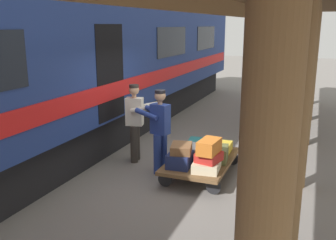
# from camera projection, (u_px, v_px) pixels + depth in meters

# --- Properties ---
(ground_plane) EXTENTS (60.00, 60.00, 0.00)m
(ground_plane) POSITION_uv_depth(u_px,v_px,m) (193.00, 171.00, 7.84)
(ground_plane) COLOR slate
(platform_canopy) EXTENTS (3.20, 17.30, 3.56)m
(platform_canopy) POSITION_uv_depth(u_px,v_px,m) (310.00, 6.00, 6.34)
(platform_canopy) COLOR brown
(platform_canopy) RESTS_ON ground_plane
(train_car) EXTENTS (3.03, 20.77, 4.00)m
(train_car) POSITION_uv_depth(u_px,v_px,m) (52.00, 65.00, 8.53)
(train_car) COLOR navy
(train_car) RESTS_ON ground_plane
(luggage_cart) EXTENTS (1.20, 1.98, 0.34)m
(luggage_cart) POSITION_uv_depth(u_px,v_px,m) (201.00, 161.00, 7.59)
(luggage_cart) COLOR brown
(luggage_cart) RESTS_ON ground_plane
(suitcase_cream_canvas) EXTENTS (0.52, 0.64, 0.18)m
(suitcase_cream_canvas) POSITION_uv_depth(u_px,v_px,m) (207.00, 165.00, 6.98)
(suitcase_cream_canvas) COLOR beige
(suitcase_cream_canvas) RESTS_ON luggage_cart
(suitcase_olive_duffel) EXTENTS (0.57, 0.59, 0.29)m
(suitcase_olive_duffel) POSITION_uv_depth(u_px,v_px,m) (214.00, 154.00, 7.45)
(suitcase_olive_duffel) COLOR brown
(suitcase_olive_duffel) RESTS_ON luggage_cart
(suitcase_yellow_case) EXTENTS (0.40, 0.56, 0.19)m
(suitcase_yellow_case) POSITION_uv_depth(u_px,v_px,m) (221.00, 148.00, 7.95)
(suitcase_yellow_case) COLOR gold
(suitcase_yellow_case) RESTS_ON luggage_cart
(suitcase_gray_aluminum) EXTENTS (0.56, 0.55, 0.25)m
(suitcase_gray_aluminum) POSITION_uv_depth(u_px,v_px,m) (189.00, 151.00, 7.64)
(suitcase_gray_aluminum) COLOR #9EA0A5
(suitcase_gray_aluminum) RESTS_ON luggage_cart
(suitcase_teal_softside) EXTENTS (0.47, 0.65, 0.19)m
(suitcase_teal_softside) POSITION_uv_depth(u_px,v_px,m) (197.00, 145.00, 8.14)
(suitcase_teal_softside) COLOR #1E666B
(suitcase_teal_softside) RESTS_ON luggage_cart
(suitcase_navy_fabric) EXTENTS (0.46, 0.56, 0.26)m
(suitcase_navy_fabric) POSITION_uv_depth(u_px,v_px,m) (180.00, 160.00, 7.15)
(suitcase_navy_fabric) COLOR navy
(suitcase_navy_fabric) RESTS_ON luggage_cart
(suitcase_red_plastic) EXTENTS (0.47, 0.52, 0.17)m
(suitcase_red_plastic) POSITION_uv_depth(u_px,v_px,m) (209.00, 157.00, 6.91)
(suitcase_red_plastic) COLOR #AD231E
(suitcase_red_plastic) RESTS_ON suitcase_cream_canvas
(suitcase_orange_carryall) EXTENTS (0.35, 0.56, 0.25)m
(suitcase_orange_carryall) POSITION_uv_depth(u_px,v_px,m) (209.00, 146.00, 6.83)
(suitcase_orange_carryall) COLOR #CC6B23
(suitcase_orange_carryall) RESTS_ON suitcase_red_plastic
(suitcase_brown_leather) EXTENTS (0.48, 0.57, 0.16)m
(suitcase_brown_leather) POSITION_uv_depth(u_px,v_px,m) (181.00, 148.00, 7.13)
(suitcase_brown_leather) COLOR brown
(suitcase_brown_leather) RESTS_ON suitcase_navy_fabric
(porter_in_overalls) EXTENTS (0.72, 0.53, 1.70)m
(porter_in_overalls) POSITION_uv_depth(u_px,v_px,m) (159.00, 128.00, 7.58)
(porter_in_overalls) COLOR navy
(porter_in_overalls) RESTS_ON ground_plane
(porter_by_door) EXTENTS (0.72, 0.52, 1.70)m
(porter_by_door) POSITION_uv_depth(u_px,v_px,m) (136.00, 120.00, 8.22)
(porter_by_door) COLOR #332D28
(porter_by_door) RESTS_ON ground_plane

